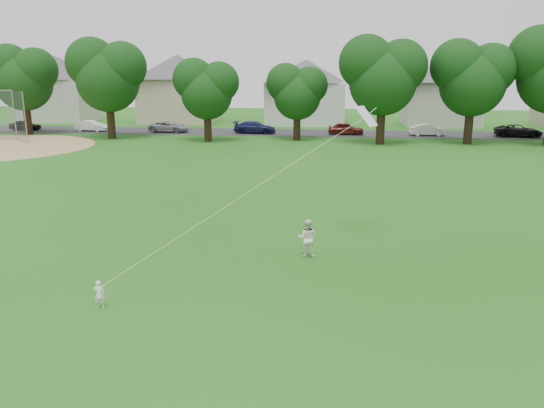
# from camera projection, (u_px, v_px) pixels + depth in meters

# --- Properties ---
(ground) EXTENTS (160.00, 160.00, 0.00)m
(ground) POSITION_uv_depth(u_px,v_px,m) (201.00, 296.00, 15.27)
(ground) COLOR #194F12
(ground) RESTS_ON ground
(street) EXTENTS (90.00, 7.00, 0.01)m
(street) POSITION_uv_depth(u_px,v_px,m) (300.00, 133.00, 55.71)
(street) COLOR #2D2D30
(street) RESTS_ON ground
(toddler) EXTENTS (0.33, 0.25, 0.81)m
(toddler) POSITION_uv_depth(u_px,v_px,m) (99.00, 294.00, 14.41)
(toddler) COLOR white
(toddler) RESTS_ON ground
(older_boy) EXTENTS (0.68, 0.54, 1.36)m
(older_boy) POSITION_uv_depth(u_px,v_px,m) (307.00, 238.00, 18.36)
(older_boy) COLOR white
(older_boy) RESTS_ON ground
(kite) EXTENTS (4.19, 4.26, 11.22)m
(kite) POSITION_uv_depth(u_px,v_px,m) (253.00, 189.00, 16.99)
(kite) COLOR white
(kite) RESTS_ON ground
(tree_row) EXTENTS (80.93, 9.04, 10.41)m
(tree_row) POSITION_uv_depth(u_px,v_px,m) (350.00, 71.00, 47.16)
(tree_row) COLOR black
(tree_row) RESTS_ON ground
(parked_cars) EXTENTS (63.78, 2.52, 1.27)m
(parked_cars) POSITION_uv_depth(u_px,v_px,m) (319.00, 128.00, 54.37)
(parked_cars) COLOR black
(parked_cars) RESTS_ON ground
(house_row) EXTENTS (76.92, 13.52, 10.42)m
(house_row) POSITION_uv_depth(u_px,v_px,m) (314.00, 83.00, 64.03)
(house_row) COLOR beige
(house_row) RESTS_ON ground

